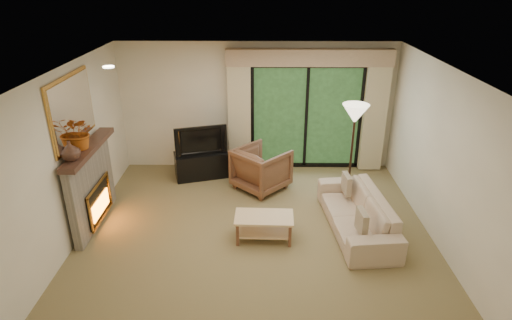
{
  "coord_description": "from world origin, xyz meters",
  "views": [
    {
      "loc": [
        0.06,
        -5.84,
        3.83
      ],
      "look_at": [
        0.0,
        0.3,
        1.1
      ],
      "focal_mm": 30.0,
      "sensor_mm": 36.0,
      "label": 1
    }
  ],
  "objects_px": {
    "media_console": "(202,165)",
    "armchair": "(261,169)",
    "coffee_table": "(264,227)",
    "sofa": "(357,213)"
  },
  "relations": [
    {
      "from": "armchair",
      "to": "coffee_table",
      "type": "bearing_deg",
      "value": 135.1
    },
    {
      "from": "coffee_table",
      "to": "media_console",
      "type": "bearing_deg",
      "value": 121.32
    },
    {
      "from": "media_console",
      "to": "armchair",
      "type": "distance_m",
      "value": 1.3
    },
    {
      "from": "media_console",
      "to": "sofa",
      "type": "height_order",
      "value": "sofa"
    },
    {
      "from": "media_console",
      "to": "coffee_table",
      "type": "distance_m",
      "value": 2.52
    },
    {
      "from": "armchair",
      "to": "sofa",
      "type": "bearing_deg",
      "value": -179.13
    },
    {
      "from": "sofa",
      "to": "media_console",
      "type": "bearing_deg",
      "value": -130.32
    },
    {
      "from": "media_console",
      "to": "armchair",
      "type": "relative_size",
      "value": 1.16
    },
    {
      "from": "armchair",
      "to": "coffee_table",
      "type": "distance_m",
      "value": 1.71
    },
    {
      "from": "armchair",
      "to": "coffee_table",
      "type": "height_order",
      "value": "armchair"
    }
  ]
}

